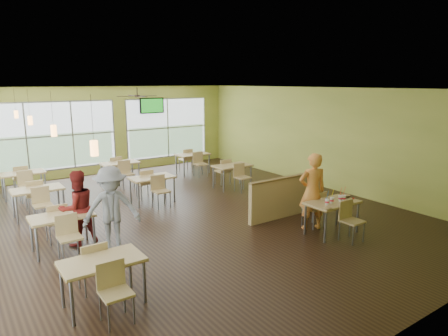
{
  "coord_description": "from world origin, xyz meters",
  "views": [
    {
      "loc": [
        -4.87,
        -8.62,
        3.38
      ],
      "look_at": [
        0.74,
        -0.55,
        1.24
      ],
      "focal_mm": 32.0,
      "sensor_mm": 36.0,
      "label": 1
    }
  ],
  "objects": [
    {
      "name": "window_bays",
      "position": [
        -2.65,
        3.08,
        1.48
      ],
      "size": [
        9.24,
        10.24,
        2.38
      ],
      "color": "white",
      "rests_on": "room"
    },
    {
      "name": "half_wall_divider",
      "position": [
        2.0,
        -1.55,
        0.52
      ],
      "size": [
        2.4,
        0.14,
        1.04
      ],
      "color": "tan",
      "rests_on": "floor"
    },
    {
      "name": "cup_red_near",
      "position": [
        2.17,
        -3.07,
        0.82
      ],
      "size": [
        0.1,
        0.1,
        0.34
      ],
      "color": "white",
      "rests_on": "main_table"
    },
    {
      "name": "pendant_lights",
      "position": [
        -3.2,
        0.68,
        2.45
      ],
      "size": [
        0.11,
        7.31,
        0.86
      ],
      "color": "#2D2119",
      "rests_on": "ceiling"
    },
    {
      "name": "ceiling_fan",
      "position": [
        -0.0,
        3.0,
        2.95
      ],
      "size": [
        1.25,
        1.25,
        0.29
      ],
      "color": "#2D2119",
      "rests_on": "ceiling"
    },
    {
      "name": "wrapper_right",
      "position": [
        2.27,
        -3.3,
        0.77
      ],
      "size": [
        0.15,
        0.15,
        0.03
      ],
      "primitive_type": "ellipsoid",
      "rotation": [
        0.0,
        0.0,
        -0.34
      ],
      "color": "tan",
      "rests_on": "main_table"
    },
    {
      "name": "ketchup_cup",
      "position": [
        2.55,
        -3.13,
        0.76
      ],
      "size": [
        0.05,
        0.05,
        0.02
      ],
      "primitive_type": "cylinder",
      "color": "#A50D0E",
      "rests_on": "main_table"
    },
    {
      "name": "dining_tables",
      "position": [
        -1.05,
        1.71,
        0.63
      ],
      "size": [
        6.92,
        8.72,
        0.87
      ],
      "color": "tan",
      "rests_on": "floor"
    },
    {
      "name": "main_table",
      "position": [
        2.0,
        -3.0,
        0.63
      ],
      "size": [
        1.22,
        1.52,
        0.87
      ],
      "color": "tan",
      "rests_on": "floor"
    },
    {
      "name": "wrapper_mid",
      "position": [
        1.95,
        -2.81,
        0.78
      ],
      "size": [
        0.23,
        0.21,
        0.05
      ],
      "primitive_type": "ellipsoid",
      "rotation": [
        0.0,
        0.0,
        -0.15
      ],
      "color": "tan",
      "rests_on": "main_table"
    },
    {
      "name": "patron_grey",
      "position": [
        -2.37,
        -1.07,
        0.87
      ],
      "size": [
        1.27,
        0.94,
        1.75
      ],
      "primitive_type": "imported",
      "rotation": [
        0.0,
        0.0,
        -0.28
      ],
      "color": "slate",
      "rests_on": "floor"
    },
    {
      "name": "food_basket",
      "position": [
        2.52,
        -2.93,
        0.78
      ],
      "size": [
        0.24,
        0.24,
        0.05
      ],
      "color": "black",
      "rests_on": "main_table"
    },
    {
      "name": "room",
      "position": [
        0.0,
        0.0,
        1.6
      ],
      "size": [
        12.0,
        12.04,
        3.2
      ],
      "color": "black",
      "rests_on": "ground"
    },
    {
      "name": "wrapper_left",
      "position": [
        1.51,
        -3.3,
        0.77
      ],
      "size": [
        0.19,
        0.18,
        0.04
      ],
      "primitive_type": "ellipsoid",
      "rotation": [
        0.0,
        0.0,
        0.23
      ],
      "color": "tan",
      "rests_on": "main_table"
    },
    {
      "name": "cup_red_far",
      "position": [
        2.23,
        -3.11,
        0.82
      ],
      "size": [
        0.1,
        0.1,
        0.36
      ],
      "color": "white",
      "rests_on": "main_table"
    },
    {
      "name": "cup_yellow",
      "position": [
        1.89,
        -3.07,
        0.82
      ],
      "size": [
        0.1,
        0.1,
        0.35
      ],
      "color": "white",
      "rests_on": "main_table"
    },
    {
      "name": "patron_maroon",
      "position": [
        -2.85,
        -0.38,
        0.8
      ],
      "size": [
        0.86,
        0.72,
        1.6
      ],
      "primitive_type": "imported",
      "rotation": [
        0.0,
        0.0,
        3.3
      ],
      "color": "maroon",
      "rests_on": "floor"
    },
    {
      "name": "tv_backwall",
      "position": [
        1.8,
        5.9,
        2.45
      ],
      "size": [
        1.0,
        0.07,
        0.6
      ],
      "color": "black",
      "rests_on": "wall_back"
    },
    {
      "name": "man_plaid",
      "position": [
        1.85,
        -2.52,
        0.9
      ],
      "size": [
        0.77,
        0.65,
        1.8
      ],
      "primitive_type": "imported",
      "rotation": [
        0.0,
        0.0,
        2.76
      ],
      "color": "#CB4916",
      "rests_on": "floor"
    },
    {
      "name": "cup_blue",
      "position": [
        1.72,
        -3.08,
        0.82
      ],
      "size": [
        0.09,
        0.09,
        0.34
      ],
      "color": "white",
      "rests_on": "main_table"
    }
  ]
}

